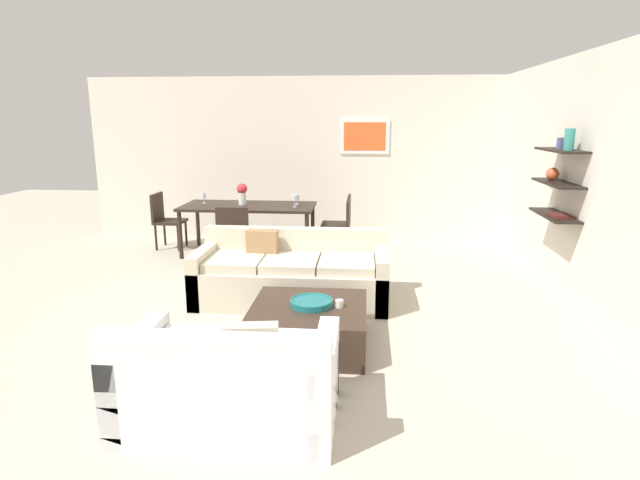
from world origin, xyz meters
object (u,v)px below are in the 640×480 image
loveseat_white (229,382)px  decorative_bowl (312,302)px  dining_chair_right_near (340,225)px  coffee_table (309,326)px  dining_chair_foot (235,233)px  wine_glass_left_far (204,196)px  wine_glass_right_near (295,199)px  dining_table (248,209)px  sofa_beige (292,276)px  dining_chair_right_far (342,220)px  candle_jar (339,304)px  wine_glass_right_far (297,198)px  dining_chair_left_far (165,217)px  centerpiece_vase (242,192)px  wine_glass_foot (242,201)px

loveseat_white → decorative_bowl: (0.43, 1.28, 0.12)m
decorative_bowl → dining_chair_right_near: size_ratio=0.44×
coffee_table → dining_chair_foot: bearing=118.3°
wine_glass_left_far → wine_glass_right_near: bearing=-9.1°
loveseat_white → dining_table: 4.62m
coffee_table → wine_glass_left_far: bearing=120.7°
sofa_beige → dining_chair_foot: 1.54m
decorative_bowl → dining_chair_right_far: dining_chair_right_far is taller
dining_chair_foot → candle_jar: bearing=-56.8°
coffee_table → wine_glass_right_far: bearing=99.3°
sofa_beige → dining_chair_left_far: (-2.35, 2.28, 0.21)m
candle_jar → centerpiece_vase: bearing=116.7°
candle_jar → centerpiece_vase: (-1.65, 3.27, 0.52)m
dining_table → dining_chair_foot: (0.00, -0.88, -0.18)m
dining_chair_right_near → wine_glass_left_far: size_ratio=5.24×
dining_chair_right_far → loveseat_white: bearing=-96.4°
dining_chair_right_near → wine_glass_right_near: wine_glass_right_near is taller
wine_glass_right_far → centerpiece_vase: size_ratio=0.46×
dining_chair_right_near → centerpiece_vase: size_ratio=2.71×
candle_jar → dining_chair_foot: bearing=123.2°
decorative_bowl → dining_chair_left_far: dining_chair_left_far is taller
dining_chair_left_far → wine_glass_left_far: (0.68, -0.09, 0.36)m
sofa_beige → dining_chair_left_far: size_ratio=2.44×
coffee_table → dining_chair_right_near: 3.05m
dining_table → dining_chair_left_far: 1.43m
loveseat_white → wine_glass_right_near: size_ratio=8.12×
coffee_table → dining_table: size_ratio=0.53×
coffee_table → dining_chair_right_near: dining_chair_right_near is taller
candle_jar → dining_chair_right_far: bearing=92.5°
dining_chair_right_far → wine_glass_foot: size_ratio=5.07×
dining_chair_foot → dining_chair_right_near: bearing=25.3°
candle_jar → wine_glass_right_near: size_ratio=0.41×
coffee_table → wine_glass_foot: bearing=114.2°
sofa_beige → wine_glass_right_near: 2.05m
sofa_beige → wine_glass_right_near: bearing=96.6°
decorative_bowl → wine_glass_foot: 3.14m
decorative_bowl → centerpiece_vase: 3.58m
dining_table → wine_glass_right_near: wine_glass_right_near is taller
centerpiece_vase → dining_table: bearing=-14.9°
loveseat_white → centerpiece_vase: bearing=102.1°
loveseat_white → wine_glass_right_far: (-0.15, 4.63, 0.56)m
coffee_table → wine_glass_left_far: size_ratio=6.26×
loveseat_white → decorative_bowl: 1.36m
dining_table → wine_glass_left_far: wine_glass_left_far is taller
loveseat_white → wine_glass_foot: (-0.87, 4.11, 0.58)m
sofa_beige → decorative_bowl: (0.35, -1.16, 0.12)m
dining_table → wine_glass_right_near: 0.76m
dining_chair_foot → wine_glass_foot: size_ratio=5.07×
decorative_bowl → wine_glass_left_far: 3.94m
wine_glass_right_far → dining_chair_foot: bearing=-126.2°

